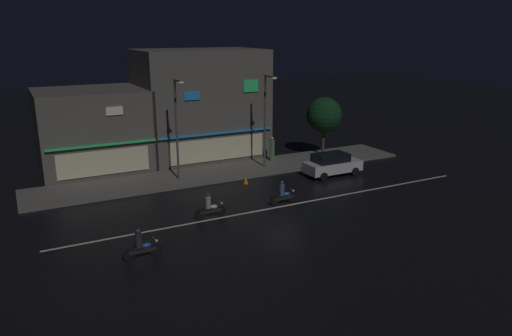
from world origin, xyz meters
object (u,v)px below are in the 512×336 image
parked_car_near_kerb (332,164)px  motorcycle_lead (283,194)px  traffic_cone (246,180)px  motorcycle_following (141,246)px  streetlamp_west (177,121)px  motorcycle_opposite_lane (210,207)px  streetlamp_mid (266,114)px  pedestrian_on_sidewalk (272,150)px

parked_car_near_kerb → motorcycle_lead: bearing=-150.0°
parked_car_near_kerb → traffic_cone: bearing=170.7°
parked_car_near_kerb → motorcycle_lead: parked_car_near_kerb is taller
motorcycle_lead → motorcycle_following: 10.29m
motorcycle_lead → streetlamp_west: bearing=117.3°
motorcycle_opposite_lane → traffic_cone: size_ratio=3.45×
parked_car_near_kerb → motorcycle_following: parked_car_near_kerb is taller
parked_car_near_kerb → streetlamp_mid: bearing=133.6°
motorcycle_lead → motorcycle_following: bearing=-163.0°
motorcycle_opposite_lane → motorcycle_lead: bearing=-2.9°
traffic_cone → motorcycle_following: bearing=-139.5°
motorcycle_opposite_lane → traffic_cone: 6.69m
streetlamp_west → traffic_cone: (3.94, -2.66, -4.08)m
motorcycle_following → pedestrian_on_sidewalk: bearing=-144.4°
motorcycle_lead → motorcycle_opposite_lane: same height
pedestrian_on_sidewalk → traffic_cone: 6.14m
streetlamp_west → parked_car_near_kerb: 11.74m
motorcycle_lead → motorcycle_opposite_lane: (-4.89, -0.00, 0.00)m
streetlamp_mid → motorcycle_lead: size_ratio=3.75×
streetlamp_mid → motorcycle_opposite_lane: bearing=-136.1°
streetlamp_west → motorcycle_lead: size_ratio=3.76×
motorcycle_lead → pedestrian_on_sidewalk: bearing=62.7°
parked_car_near_kerb → traffic_cone: parked_car_near_kerb is taller
parked_car_near_kerb → motorcycle_opposite_lane: (-11.28, -3.70, -0.24)m
streetlamp_west → parked_car_near_kerb: bearing=-19.5°
motorcycle_opposite_lane → streetlamp_west: bearing=81.6°
streetlamp_mid → motorcycle_following: (-12.57, -10.78, -3.71)m
pedestrian_on_sidewalk → motorcycle_lead: bearing=-18.0°
motorcycle_opposite_lane → parked_car_near_kerb: bearing=15.2°
motorcycle_following → motorcycle_lead: bearing=-166.8°
streetlamp_mid → motorcycle_opposite_lane: size_ratio=3.75×
streetlamp_west → streetlamp_mid: 7.01m
streetlamp_mid → streetlamp_west: bearing=180.0°
streetlamp_mid → motorcycle_opposite_lane: 11.35m
parked_car_near_kerb → motorcycle_following: 17.59m
streetlamp_mid → parked_car_near_kerb: bearing=-46.4°
streetlamp_mid → parked_car_near_kerb: streetlamp_mid is taller
pedestrian_on_sidewalk → traffic_cone: size_ratio=3.63×
pedestrian_on_sidewalk → motorcycle_following: size_ratio=1.05×
streetlamp_mid → parked_car_near_kerb: 6.22m
motorcycle_following → streetlamp_west: bearing=-123.1°
pedestrian_on_sidewalk → streetlamp_west: bearing=-72.5°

